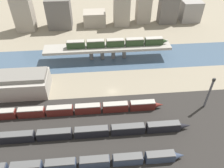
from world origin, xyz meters
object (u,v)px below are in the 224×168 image
(train_yard_mid, at_px, (59,134))
(warehouse_building, at_px, (19,83))
(signal_tower, at_px, (209,93))
(train_yard_near, at_px, (65,164))
(train_yard_far, at_px, (77,109))
(train_on_bridge, at_px, (117,43))

(train_yard_mid, relative_size, warehouse_building, 3.77)
(train_yard_mid, xyz_separation_m, signal_tower, (58.81, 10.61, 5.50))
(signal_tower, bearing_deg, train_yard_near, -157.99)
(train_yard_far, relative_size, warehouse_building, 2.73)
(train_yard_mid, height_order, warehouse_building, warehouse_building)
(train_yard_far, bearing_deg, signal_tower, -0.99)
(train_on_bridge, bearing_deg, train_yard_mid, -117.66)
(train_yard_near, xyz_separation_m, train_yard_far, (2.95, 23.45, 0.26))
(train_yard_mid, bearing_deg, train_yard_near, -75.54)
(train_on_bridge, distance_m, train_yard_near, 67.24)
(train_on_bridge, height_order, warehouse_building, train_on_bridge)
(train_yard_mid, distance_m, train_yard_far, 13.01)
(train_yard_near, height_order, signal_tower, signal_tower)
(warehouse_building, bearing_deg, train_yard_near, -59.99)
(train_yard_mid, xyz_separation_m, train_yard_far, (6.02, 11.53, 0.11))
(train_on_bridge, distance_m, warehouse_building, 51.87)
(train_yard_near, height_order, train_yard_far, train_yard_far)
(train_yard_far, height_order, warehouse_building, warehouse_building)
(train_yard_mid, bearing_deg, signal_tower, 10.23)
(train_on_bridge, xyz_separation_m, signal_tower, (32.28, -40.01, -2.06))
(signal_tower, bearing_deg, train_yard_far, 179.01)
(train_yard_mid, height_order, train_yard_far, train_yard_far)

